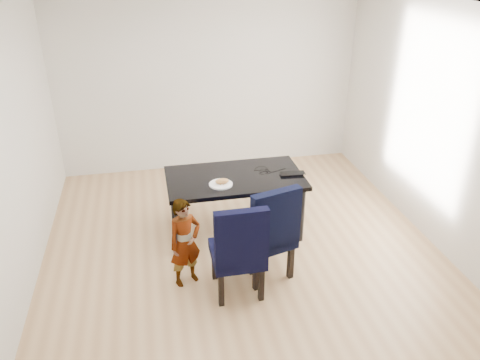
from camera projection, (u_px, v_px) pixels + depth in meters
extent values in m
cube|color=tan|center=(244.00, 254.00, 5.39)|extent=(4.50, 5.00, 0.01)
cube|color=white|center=(245.00, 4.00, 4.16)|extent=(4.50, 5.00, 0.01)
cube|color=silver|center=(209.00, 82.00, 6.97)|extent=(4.50, 0.01, 2.70)
cube|color=silver|center=(339.00, 315.00, 2.59)|extent=(4.50, 0.01, 2.70)
cube|color=beige|center=(8.00, 164.00, 4.37)|extent=(0.01, 5.00, 2.70)
cube|color=silver|center=(442.00, 129.00, 5.19)|extent=(0.01, 5.00, 2.70)
cube|color=black|center=(235.00, 204.00, 5.65)|extent=(1.60, 0.90, 0.75)
cube|color=black|center=(237.00, 246.00, 4.60)|extent=(0.51, 0.53, 1.06)
cube|color=black|center=(264.00, 229.00, 4.85)|extent=(0.65, 0.67, 1.09)
imported|color=#CE5811|center=(185.00, 243.00, 4.73)|extent=(0.42, 0.36, 0.97)
cylinder|color=white|center=(221.00, 184.00, 5.29)|extent=(0.36, 0.36, 0.01)
ellipsoid|color=#C28545|center=(222.00, 181.00, 5.27)|extent=(0.17, 0.11, 0.06)
imported|color=black|center=(292.00, 172.00, 5.56)|extent=(0.31, 0.21, 0.02)
torus|color=black|center=(265.00, 172.00, 5.57)|extent=(0.17, 0.17, 0.01)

